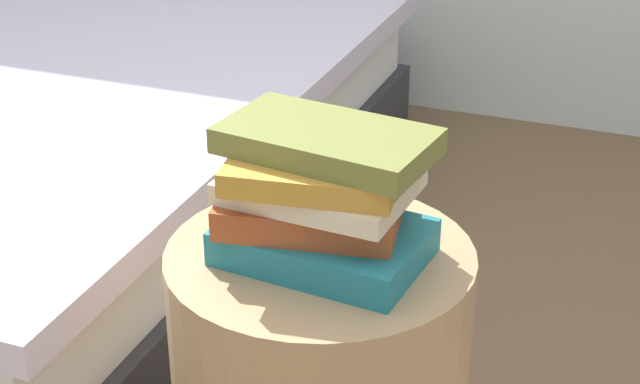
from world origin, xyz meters
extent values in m
cube|color=#2D2D33|center=(-1.12, 0.75, 0.11)|extent=(1.51, 2.00, 0.22)
cube|color=white|center=(-1.12, 0.75, 0.31)|extent=(1.45, 1.92, 0.18)
cube|color=silver|center=(-1.12, 0.75, 0.43)|extent=(1.54, 1.96, 0.06)
cube|color=#1E727F|center=(0.01, -0.01, 0.59)|extent=(0.29, 0.22, 0.05)
cube|color=#994723|center=(-0.01, 0.00, 0.63)|extent=(0.27, 0.22, 0.04)
cube|color=beige|center=(0.00, 0.00, 0.67)|extent=(0.26, 0.20, 0.03)
cube|color=#B7842D|center=(0.00, -0.01, 0.70)|extent=(0.25, 0.21, 0.03)
cube|color=olive|center=(0.01, 0.00, 0.74)|extent=(0.30, 0.20, 0.04)
camera|label=1|loc=(0.45, -1.17, 1.29)|focal=56.74mm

